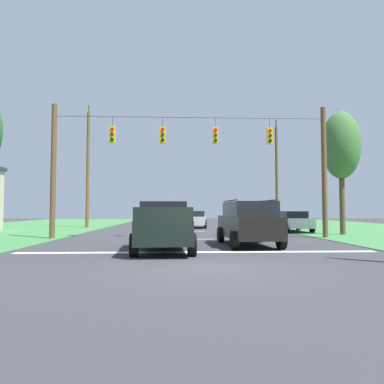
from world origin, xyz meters
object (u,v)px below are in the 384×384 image
(utility_pole_mid_right, at_px, (277,175))
(tree_roadside_right, at_px, (341,146))
(suv_black, at_px, (248,222))
(distant_car_crossing_white, at_px, (293,221))
(distant_car_oncoming, at_px, (196,219))
(pickup_truck, at_px, (163,226))
(overhead_signal_span, at_px, (191,164))
(utility_pole_near_left, at_px, (88,168))

(utility_pole_mid_right, bearing_deg, tree_roadside_right, -83.77)
(suv_black, bearing_deg, distant_car_crossing_white, 62.13)
(distant_car_oncoming, relative_size, utility_pole_mid_right, 0.43)
(suv_black, bearing_deg, pickup_truck, -155.79)
(overhead_signal_span, xyz_separation_m, distant_car_crossing_white, (7.88, 6.04, -3.43))
(distant_car_crossing_white, distance_m, tree_roadside_right, 6.52)
(overhead_signal_span, relative_size, utility_pole_near_left, 1.41)
(distant_car_crossing_white, relative_size, utility_pole_mid_right, 0.42)
(suv_black, xyz_separation_m, distant_car_oncoming, (-1.55, 16.34, -0.27))
(distant_car_oncoming, height_order, utility_pole_mid_right, utility_pole_mid_right)
(overhead_signal_span, height_order, distant_car_crossing_white, overhead_signal_span)
(overhead_signal_span, relative_size, suv_black, 3.24)
(suv_black, relative_size, utility_pole_mid_right, 0.47)
(overhead_signal_span, xyz_separation_m, tree_roadside_right, (9.96, 2.43, 1.58))
(tree_roadside_right, bearing_deg, pickup_truck, -143.45)
(suv_black, bearing_deg, overhead_signal_span, 119.90)
(distant_car_crossing_white, distance_m, utility_pole_mid_right, 8.46)
(overhead_signal_span, relative_size, tree_roadside_right, 1.96)
(pickup_truck, relative_size, utility_pole_near_left, 0.49)
(distant_car_oncoming, bearing_deg, overhead_signal_span, -94.21)
(overhead_signal_span, height_order, tree_roadside_right, tree_roadside_right)
(pickup_truck, height_order, distant_car_oncoming, pickup_truck)
(utility_pole_near_left, bearing_deg, overhead_signal_span, -54.39)
(pickup_truck, distance_m, utility_pole_mid_right, 22.13)
(utility_pole_near_left, bearing_deg, utility_pole_mid_right, 2.45)
(overhead_signal_span, height_order, utility_pole_near_left, utility_pole_near_left)
(distant_car_crossing_white, relative_size, distant_car_oncoming, 0.97)
(overhead_signal_span, height_order, distant_car_oncoming, overhead_signal_span)
(pickup_truck, relative_size, suv_black, 1.12)
(distant_car_crossing_white, bearing_deg, utility_pole_mid_right, 83.02)
(pickup_truck, relative_size, utility_pole_mid_right, 0.53)
(distant_car_crossing_white, height_order, utility_pole_near_left, utility_pole_near_left)
(pickup_truck, bearing_deg, utility_pole_mid_right, 62.34)
(distant_car_oncoming, distance_m, utility_pole_near_left, 10.97)
(overhead_signal_span, distance_m, distant_car_crossing_white, 10.51)
(suv_black, distance_m, tree_roadside_right, 11.12)
(distant_car_oncoming, bearing_deg, suv_black, -84.58)
(distant_car_crossing_white, relative_size, tree_roadside_right, 0.53)
(suv_black, xyz_separation_m, distant_car_crossing_white, (5.44, 10.29, -0.27))
(suv_black, distance_m, distant_car_oncoming, 16.41)
(overhead_signal_span, bearing_deg, pickup_truck, -102.60)
(distant_car_crossing_white, relative_size, utility_pole_near_left, 0.38)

